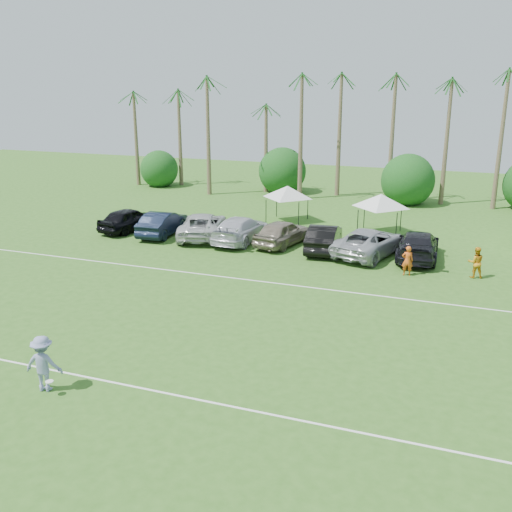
% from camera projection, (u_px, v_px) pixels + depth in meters
% --- Properties ---
extents(ground, '(120.00, 120.00, 0.00)m').
position_uv_depth(ground, '(87.00, 414.00, 18.35)').
color(ground, '#315F1C').
rests_on(ground, ground).
extents(field_lines, '(80.00, 12.10, 0.01)m').
position_uv_depth(field_lines, '(196.00, 321.00, 25.53)').
color(field_lines, white).
rests_on(field_lines, ground).
extents(palm_tree_0, '(2.40, 2.40, 8.90)m').
position_uv_depth(palm_tree_0, '(128.00, 112.00, 57.58)').
color(palm_tree_0, brown).
rests_on(palm_tree_0, ground).
extents(palm_tree_1, '(2.40, 2.40, 9.90)m').
position_uv_depth(palm_tree_1, '(172.00, 103.00, 55.68)').
color(palm_tree_1, brown).
rests_on(palm_tree_1, ground).
extents(palm_tree_2, '(2.40, 2.40, 10.90)m').
position_uv_depth(palm_tree_2, '(218.00, 94.00, 53.77)').
color(palm_tree_2, brown).
rests_on(palm_tree_2, ground).
extents(palm_tree_3, '(2.40, 2.40, 11.90)m').
position_uv_depth(palm_tree_3, '(258.00, 85.00, 52.20)').
color(palm_tree_3, brown).
rests_on(palm_tree_3, ground).
extents(palm_tree_4, '(2.40, 2.40, 8.90)m').
position_uv_depth(palm_tree_4, '(299.00, 115.00, 51.63)').
color(palm_tree_4, brown).
rests_on(palm_tree_4, ground).
extents(palm_tree_5, '(2.40, 2.40, 9.90)m').
position_uv_depth(palm_tree_5, '(343.00, 105.00, 50.05)').
color(palm_tree_5, brown).
rests_on(palm_tree_5, ground).
extents(palm_tree_6, '(2.40, 2.40, 10.90)m').
position_uv_depth(palm_tree_6, '(390.00, 96.00, 48.48)').
color(palm_tree_6, brown).
rests_on(palm_tree_6, ground).
extents(palm_tree_7, '(2.40, 2.40, 11.90)m').
position_uv_depth(palm_tree_7, '(440.00, 85.00, 46.91)').
color(palm_tree_7, brown).
rests_on(palm_tree_7, ground).
extents(palm_tree_8, '(2.40, 2.40, 8.90)m').
position_uv_depth(palm_tree_8, '(502.00, 119.00, 46.00)').
color(palm_tree_8, brown).
rests_on(palm_tree_8, ground).
extents(bush_tree_0, '(4.00, 4.00, 4.00)m').
position_uv_depth(bush_tree_0, '(162.00, 168.00, 59.14)').
color(bush_tree_0, brown).
rests_on(bush_tree_0, ground).
extents(bush_tree_1, '(4.00, 4.00, 4.00)m').
position_uv_depth(bush_tree_1, '(281.00, 175.00, 54.84)').
color(bush_tree_1, brown).
rests_on(bush_tree_1, ground).
extents(bush_tree_2, '(4.00, 4.00, 4.00)m').
position_uv_depth(bush_tree_2, '(409.00, 182.00, 50.87)').
color(bush_tree_2, brown).
rests_on(bush_tree_2, ground).
extents(sideline_player_a, '(0.68, 0.51, 1.68)m').
position_uv_depth(sideline_player_a, '(407.00, 261.00, 31.38)').
color(sideline_player_a, '#DF5918').
rests_on(sideline_player_a, ground).
extents(sideline_player_b, '(0.97, 0.84, 1.74)m').
position_uv_depth(sideline_player_b, '(476.00, 262.00, 30.99)').
color(sideline_player_b, orange).
rests_on(sideline_player_b, ground).
extents(canopy_tent_left, '(3.98, 3.98, 3.22)m').
position_uv_depth(canopy_tent_left, '(288.00, 186.00, 43.19)').
color(canopy_tent_left, black).
rests_on(canopy_tent_left, ground).
extents(canopy_tent_right, '(4.08, 4.08, 3.31)m').
position_uv_depth(canopy_tent_right, '(381.00, 194.00, 39.60)').
color(canopy_tent_right, black).
rests_on(canopy_tent_right, ground).
extents(frisbee_player, '(1.43, 1.00, 2.01)m').
position_uv_depth(frisbee_player, '(43.00, 364.00, 19.50)').
color(frisbee_player, '#7D85B2').
rests_on(frisbee_player, ground).
extents(parked_car_0, '(2.95, 5.25, 1.69)m').
position_uv_depth(parked_car_0, '(129.00, 219.00, 40.97)').
color(parked_car_0, black).
rests_on(parked_car_0, ground).
extents(parked_car_1, '(2.15, 5.24, 1.69)m').
position_uv_depth(parked_car_1, '(163.00, 223.00, 39.79)').
color(parked_car_1, black).
rests_on(parked_car_1, ground).
extents(parked_car_2, '(4.44, 6.62, 1.69)m').
position_uv_depth(parked_car_2, '(203.00, 225.00, 39.21)').
color(parked_car_2, '#B9B9B9').
rests_on(parked_car_2, ground).
extents(parked_car_3, '(2.66, 5.93, 1.69)m').
position_uv_depth(parked_car_3, '(241.00, 229.00, 38.17)').
color(parked_car_3, silver).
rests_on(parked_car_3, ground).
extents(parked_car_4, '(3.01, 5.27, 1.69)m').
position_uv_depth(parked_car_4, '(282.00, 233.00, 37.31)').
color(parked_car_4, gray).
rests_on(parked_car_4, ground).
extents(parked_car_5, '(2.28, 5.27, 1.69)m').
position_uv_depth(parked_car_5, '(324.00, 238.00, 36.07)').
color(parked_car_5, black).
rests_on(parked_car_5, ground).
extents(parked_car_6, '(4.32, 6.60, 1.69)m').
position_uv_depth(parked_car_6, '(369.00, 242.00, 35.06)').
color(parked_car_6, '#A1A3A8').
rests_on(parked_car_6, ground).
extents(parked_car_7, '(2.56, 5.89, 1.69)m').
position_uv_depth(parked_car_7, '(418.00, 245.00, 34.42)').
color(parked_car_7, black).
rests_on(parked_car_7, ground).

